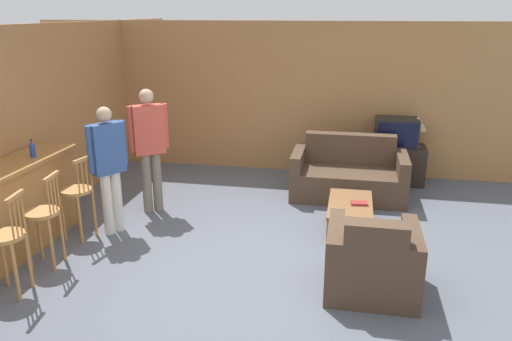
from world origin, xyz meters
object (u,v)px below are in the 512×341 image
at_px(bottle, 32,149).
at_px(person_by_window, 149,144).
at_px(couch_far, 349,176).
at_px(table_lamp, 418,124).
at_px(tv, 396,132).
at_px(bar_chair_near, 7,243).
at_px(coffee_table, 350,207).
at_px(person_by_counter, 109,163).
at_px(bar_chair_far, 78,196).
at_px(book_on_table, 359,203).
at_px(armchair_near, 372,263).
at_px(tv_unit, 394,164).
at_px(bar_chair_mid, 44,219).

height_order(bottle, person_by_window, person_by_window).
bearing_deg(couch_far, table_lamp, 37.38).
bearing_deg(tv, table_lamp, 0.54).
relative_size(bar_chair_near, coffee_table, 1.00).
bearing_deg(coffee_table, person_by_counter, -167.96).
bearing_deg(table_lamp, coffee_table, -115.69).
bearing_deg(bar_chair_far, book_on_table, 14.47).
distance_m(table_lamp, person_by_window, 4.27).
bearing_deg(bar_chair_near, coffee_table, 33.82).
relative_size(tv, bottle, 3.10).
relative_size(coffee_table, person_by_counter, 0.66).
distance_m(armchair_near, coffee_table, 1.51).
height_order(tv, person_by_window, person_by_window).
xyz_separation_m(tv_unit, book_on_table, (-0.57, -2.11, 0.07)).
bearing_deg(tv, person_by_counter, -143.48).
height_order(armchair_near, table_lamp, table_lamp).
distance_m(bar_chair_far, tv_unit, 5.02).
xyz_separation_m(bar_chair_mid, tv, (4.01, 3.71, 0.30)).
bearing_deg(bottle, table_lamp, 32.78).
xyz_separation_m(tv, book_on_table, (-0.57, -2.11, -0.48)).
bearing_deg(coffee_table, person_by_window, 177.50).
relative_size(coffee_table, tv, 1.58).
relative_size(coffee_table, book_on_table, 4.79).
xyz_separation_m(tv, person_by_counter, (-3.69, -2.74, 0.07)).
height_order(couch_far, armchair_near, couch_far).
distance_m(person_by_window, person_by_counter, 0.80).
height_order(bar_chair_near, armchair_near, bar_chair_near).
bearing_deg(bottle, couch_far, 31.39).
bearing_deg(couch_far, person_by_counter, -146.89).
bearing_deg(person_by_window, table_lamp, 27.54).
xyz_separation_m(armchair_near, coffee_table, (-0.24, 1.50, -0.00)).
xyz_separation_m(bar_chair_near, tv_unit, (4.01, 4.33, -0.25)).
bearing_deg(bar_chair_mid, tv, 42.76).
relative_size(bar_chair_mid, person_by_counter, 0.66).
distance_m(bottle, person_by_counter, 0.89).
bearing_deg(coffee_table, armchair_near, -80.98).
relative_size(book_on_table, table_lamp, 0.44).
relative_size(couch_far, armchair_near, 1.88).
xyz_separation_m(bar_chair_far, bottle, (-0.47, -0.10, 0.61)).
bearing_deg(person_by_window, armchair_near, -28.20).
bearing_deg(bar_chair_far, coffee_table, 15.17).
height_order(bar_chair_mid, person_by_window, person_by_window).
bearing_deg(person_by_counter, couch_far, 33.11).
relative_size(armchair_near, coffee_table, 0.84).
distance_m(bar_chair_near, tv_unit, 5.91).
xyz_separation_m(book_on_table, person_by_window, (-2.89, 0.14, 0.62)).
distance_m(couch_far, table_lamp, 1.49).
height_order(bar_chair_far, person_by_counter, person_by_counter).
xyz_separation_m(bottle, person_by_window, (1.02, 1.12, -0.17)).
bearing_deg(tv_unit, couch_far, -132.17).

